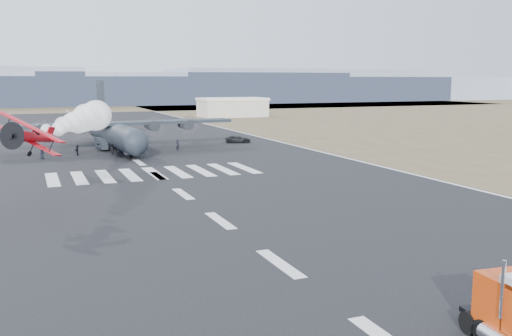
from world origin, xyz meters
TOP-DOWN VIEW (x-y plane):
  - scrub_far at (0.00, 230.00)m, footprint 500.00×80.00m
  - runway_markings at (0.00, 60.00)m, footprint 60.00×260.00m
  - ridge_seg_d at (0.00, 260.00)m, footprint 150.00×50.00m
  - ridge_seg_e at (65.00, 260.00)m, footprint 150.00×50.00m
  - ridge_seg_f at (130.00, 260.00)m, footprint 150.00×50.00m
  - ridge_seg_g at (195.00, 260.00)m, footprint 150.00×50.00m
  - hangar_right at (46.00, 150.00)m, footprint 20.50×12.50m
  - aerobatic_biplane at (-14.11, 33.20)m, footprint 6.01×6.06m
  - smoke_trail at (-7.18, 54.99)m, footprint 10.01×26.32m
  - transport_aircraft at (-0.91, 77.50)m, footprint 39.57×32.56m
  - support_vehicle at (21.77, 78.92)m, footprint 5.12×3.55m
  - crew_a at (8.34, 71.01)m, footprint 0.82×0.86m
  - crew_b at (-1.66, 67.30)m, footprint 1.01×0.89m
  - crew_c at (-3.97, 73.83)m, footprint 0.88×1.11m
  - crew_d at (0.42, 74.22)m, footprint 0.71×1.14m
  - crew_e at (-12.57, 69.00)m, footprint 0.89×0.89m
  - crew_f at (-7.45, 71.28)m, footprint 1.08×1.58m
  - crew_g at (-1.01, 68.62)m, footprint 0.68×0.58m
  - crew_h at (-2.40, 70.20)m, footprint 0.54×0.82m

SIDE VIEW (x-z plane):
  - scrub_far at x=0.00m, z-range 0.00..0.00m
  - runway_markings at x=0.00m, z-range 0.00..0.01m
  - support_vehicle at x=21.77m, z-range 0.00..1.30m
  - crew_c at x=-3.97m, z-range 0.00..1.56m
  - crew_e at x=-12.57m, z-range 0.00..1.60m
  - crew_h at x=-2.40m, z-range 0.00..1.61m
  - crew_f at x=-7.45m, z-range 0.00..1.63m
  - crew_g at x=-1.01m, z-range 0.00..1.73m
  - crew_b at x=-1.66m, z-range 0.00..1.76m
  - crew_d at x=0.42m, z-range 0.00..1.82m
  - crew_a at x=8.34m, z-range 0.00..1.83m
  - transport_aircraft at x=-0.91m, z-range -2.77..8.66m
  - hangar_right at x=46.00m, z-range 0.06..5.96m
  - ridge_seg_d at x=0.00m, z-range 0.00..13.00m
  - ridge_seg_g at x=195.00m, z-range 0.00..13.00m
  - aerobatic_biplane at x=-14.11m, z-range 4.72..8.66m
  - smoke_trail at x=-7.18m, z-range 4.83..8.91m
  - ridge_seg_e at x=65.00m, z-range 0.00..15.00m
  - ridge_seg_f at x=130.00m, z-range 0.00..17.00m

